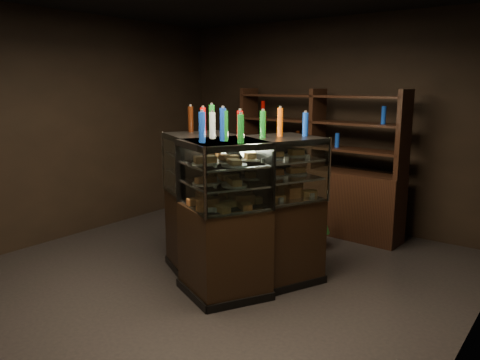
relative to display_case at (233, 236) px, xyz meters
name	(u,v)px	position (x,y,z in m)	size (l,w,h in m)	color
ground	(223,271)	(-0.28, 0.17, -0.51)	(5.00, 5.00, 0.00)	black
room_shell	(222,96)	(-0.28, 0.17, 1.43)	(5.02, 5.02, 3.01)	black
display_case	(233,236)	(0.00, 0.00, 0.00)	(1.80, 1.58, 1.54)	black
food_display	(233,174)	(0.00, 0.00, 0.65)	(1.36, 1.26, 0.47)	#D57E4C
bottles_top	(233,124)	(0.00, 0.00, 1.16)	(1.20, 1.12, 0.30)	silver
potted_conifer	(315,210)	(0.15, 1.51, -0.03)	(0.39, 0.39, 0.84)	black
back_shelving	(315,188)	(-0.23, 2.22, 0.09)	(2.54, 0.56, 2.00)	black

